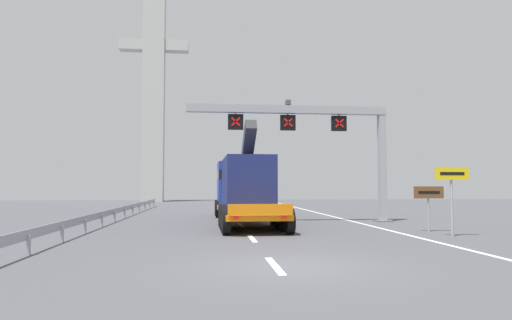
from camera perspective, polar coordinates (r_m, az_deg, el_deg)
ground at (r=11.97m, az=4.36°, el=-13.13°), size 112.00×112.00×0.00m
lane_markings at (r=27.18m, az=-2.36°, el=-7.57°), size 0.20×45.49×0.01m
edge_line_right at (r=25.10m, az=13.50°, el=-7.85°), size 0.20×63.00×0.01m
overhead_lane_gantry at (r=26.43m, az=7.41°, el=3.98°), size 11.74×0.90×6.95m
heavy_haul_truck_orange at (r=26.67m, az=-1.69°, el=-3.39°), size 3.17×14.09×5.30m
exit_sign_yellow at (r=20.30m, az=23.28°, el=-2.80°), size 1.45×0.15×2.81m
tourist_info_sign_brown at (r=22.07m, az=20.78°, el=-4.39°), size 1.39×0.15×2.03m
guardrail_left at (r=28.86m, az=-16.75°, el=-6.08°), size 0.13×37.44×0.76m
bridge_pylon_distant at (r=63.01m, az=-12.64°, el=10.59°), size 9.00×2.00×33.32m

